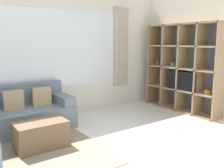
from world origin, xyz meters
TOP-DOWN VIEW (x-y plane):
  - wall_back at (0.00, 3.11)m, footprint 6.55×0.11m
  - wall_right at (2.71, 1.54)m, footprint 0.07×4.27m
  - area_rug at (-1.36, 1.57)m, footprint 2.45×2.10m
  - shelving_unit at (2.51, 1.83)m, footprint 0.39×1.92m
  - couch_main at (-0.93, 2.64)m, footprint 1.77×0.86m
  - ottoman at (-0.93, 1.67)m, footprint 0.75×0.46m

SIDE VIEW (x-z plane):
  - area_rug at x=-1.36m, z-range 0.00..0.01m
  - ottoman at x=-0.93m, z-range 0.00..0.41m
  - couch_main at x=-0.93m, z-range -0.10..0.70m
  - shelving_unit at x=2.51m, z-range -0.01..1.98m
  - wall_right at x=2.71m, z-range 0.00..2.70m
  - wall_back at x=0.00m, z-range 0.01..2.71m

